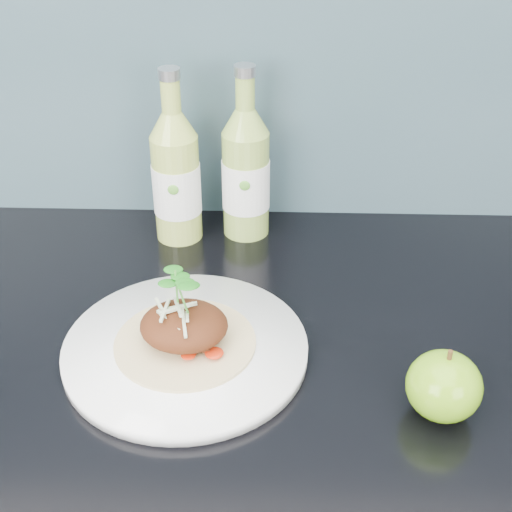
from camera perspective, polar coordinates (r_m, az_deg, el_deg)
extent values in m
cylinder|color=white|center=(0.84, -5.65, -7.42)|extent=(0.35, 0.35, 0.02)
cylinder|color=tan|center=(0.83, -5.69, -6.90)|extent=(0.16, 0.16, 0.00)
ellipsoid|color=#562610|center=(0.82, -5.78, -5.57)|extent=(0.10, 0.09, 0.05)
ellipsoid|color=#569610|center=(0.77, 14.80, -10.03)|extent=(0.09, 0.09, 0.07)
cylinder|color=#472D14|center=(0.75, 15.23, -7.76)|extent=(0.01, 0.00, 0.01)
cylinder|color=#A4B94D|center=(1.03, -6.35, 5.42)|extent=(0.09, 0.09, 0.16)
cone|color=#A4B94D|center=(0.99, -6.69, 10.40)|extent=(0.07, 0.07, 0.04)
cylinder|color=#A4B94D|center=(0.97, -6.85, 12.62)|extent=(0.03, 0.03, 0.05)
cylinder|color=silver|center=(0.96, -6.96, 14.29)|extent=(0.03, 0.03, 0.01)
cylinder|color=white|center=(1.03, -6.35, 5.45)|extent=(0.09, 0.09, 0.07)
ellipsoid|color=#59A533|center=(0.99, -6.65, 5.28)|extent=(0.02, 0.00, 0.02)
cylinder|color=#8DAC47|center=(1.03, -0.82, 5.77)|extent=(0.08, 0.08, 0.16)
cone|color=#8DAC47|center=(0.99, -0.86, 10.74)|extent=(0.07, 0.07, 0.04)
cylinder|color=#8DAC47|center=(0.98, -0.88, 12.95)|extent=(0.03, 0.03, 0.05)
cylinder|color=silver|center=(0.97, -0.90, 14.62)|extent=(0.03, 0.03, 0.01)
cylinder|color=white|center=(1.03, -0.82, 5.80)|extent=(0.09, 0.09, 0.07)
ellipsoid|color=#59A533|center=(0.99, -0.91, 5.64)|extent=(0.02, 0.00, 0.02)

